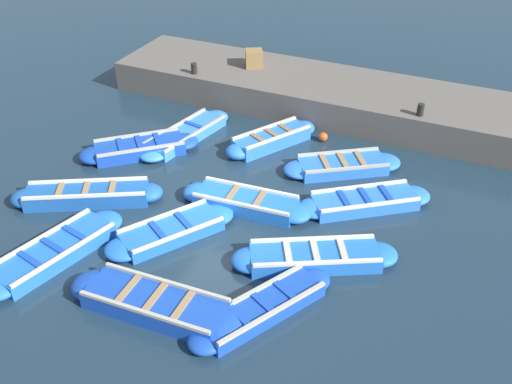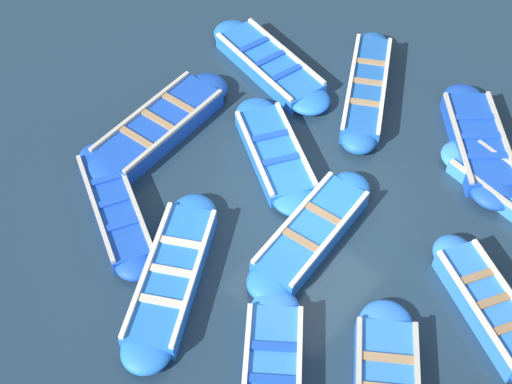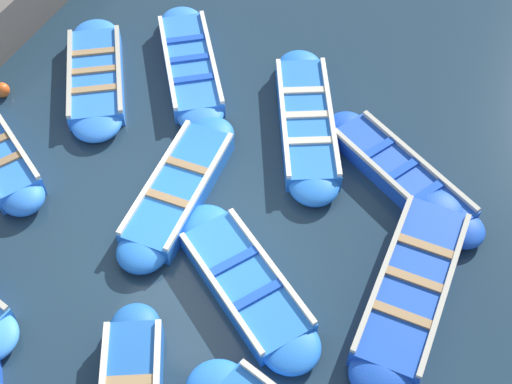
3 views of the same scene
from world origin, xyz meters
The scene contains 11 objects.
ground_plane centered at (0.00, 0.00, 0.00)m, with size 120.00×120.00×0.00m, color #1C303F.
boat_stern_in centered at (0.88, 2.78, 0.17)m, with size 2.48×3.66×0.40m.
boat_broadside centered at (-1.58, -3.42, 0.18)m, with size 2.96×3.13×0.42m.
boat_far_corner centered at (-3.59, -0.16, 0.21)m, with size 3.03×2.15×0.47m.
boat_alongside centered at (1.35, -0.60, 0.15)m, with size 3.21×2.48×0.36m.
boat_mid_row centered at (2.77, 2.36, 0.16)m, with size 3.37×2.23×0.37m.
boat_centre centered at (3.59, 0.39, 0.19)m, with size 1.10×3.89×0.45m.
boat_end_of_row centered at (3.11, -2.56, 0.17)m, with size 3.80×1.73×0.40m.
boat_outer_right centered at (-1.67, 3.19, 0.16)m, with size 2.74×3.28×0.38m.
boat_outer_left centered at (1.01, -3.27, 0.20)m, with size 2.46×3.68×0.45m.
boat_near_quay centered at (-0.39, 0.50, 0.18)m, with size 1.05×3.44×0.41m.
Camera 2 is at (-4.51, 6.94, 10.50)m, focal length 50.00 mm.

